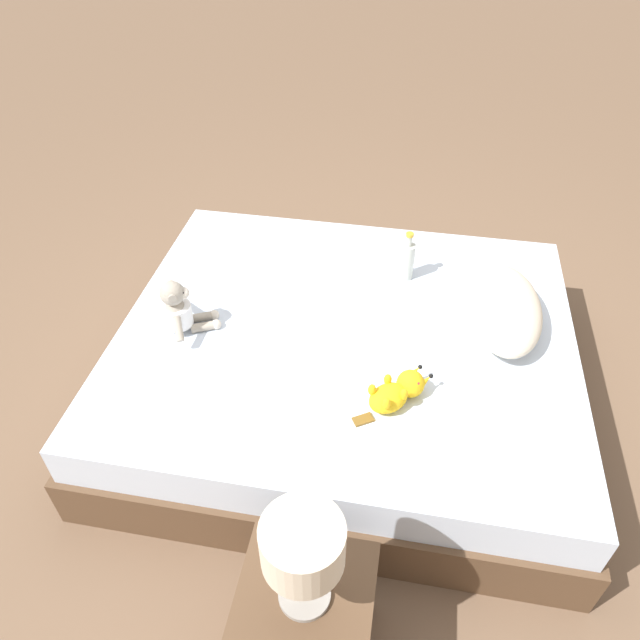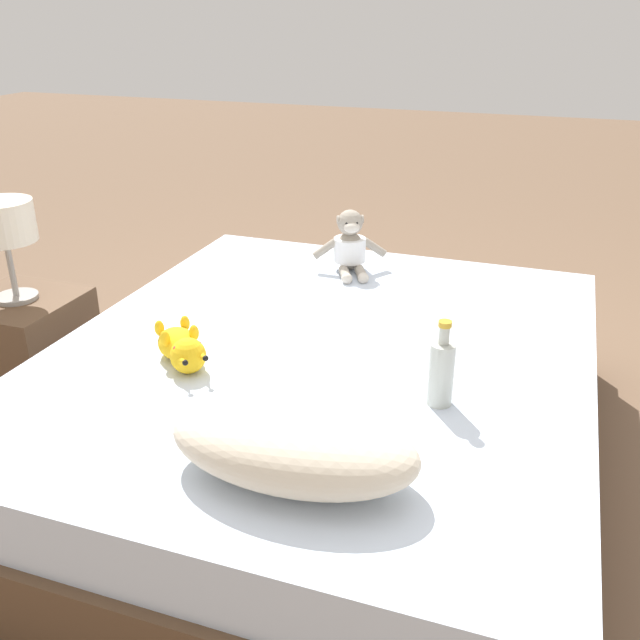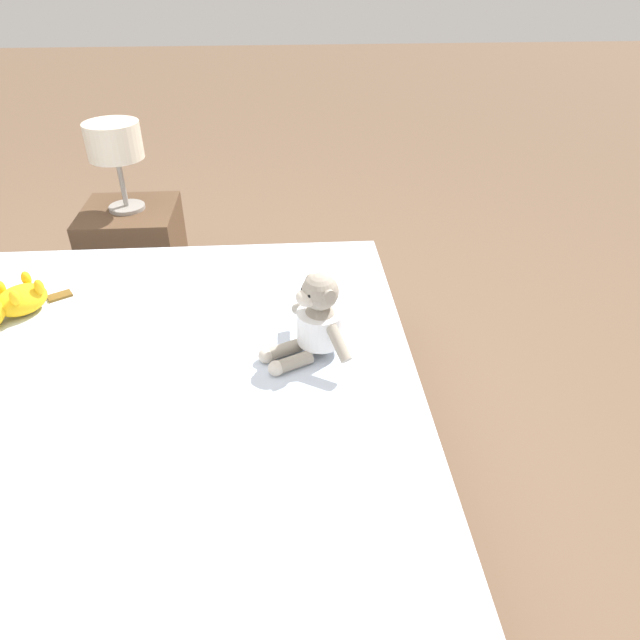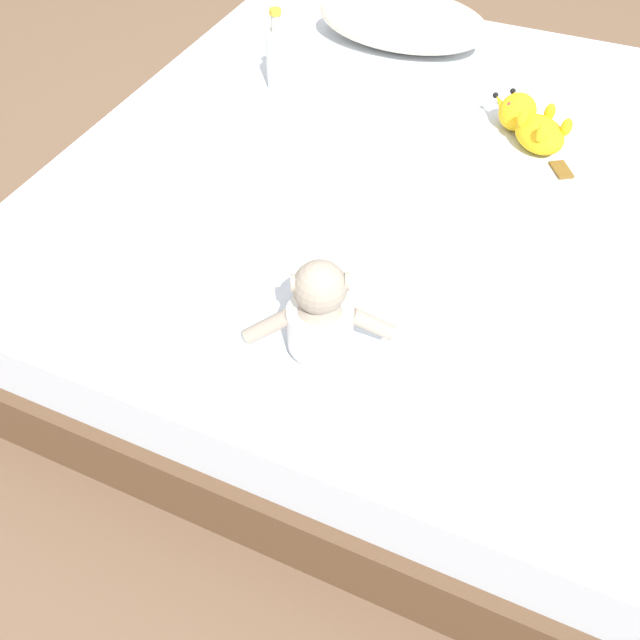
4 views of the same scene
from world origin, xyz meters
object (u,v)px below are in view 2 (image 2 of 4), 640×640
Objects in this scene: glass_bottle at (441,371)px; nightstand at (28,354)px; pillow at (293,445)px; plush_yellow_creature at (182,348)px; plush_monkey at (350,246)px; bedside_lamp at (3,226)px; bed at (323,405)px.

nightstand is (1.47, -0.16, -0.28)m from glass_bottle.
pillow reaches higher than plush_yellow_creature.
plush_monkey is at bearing -78.33° from pillow.
pillow is 0.62m from plush_yellow_creature.
nightstand is at bearing -90.00° from bedside_lamp.
plush_monkey reaches higher than bed.
glass_bottle is (-0.39, 0.21, 0.29)m from bed.
plush_monkey is 0.80× the size of bedside_lamp.
glass_bottle is (-0.50, 0.86, -0.00)m from plush_monkey.
bed is at bearing -177.65° from bedside_lamp.
plush_monkey is 0.65× the size of nightstand.
plush_monkey is 1.00× the size of plush_yellow_creature.
pillow is 2.04× the size of plush_monkey.
pillow is 2.05× the size of plush_yellow_creature.
glass_bottle is at bearing -120.90° from pillow.
pillow is 0.47m from glass_bottle.
plush_monkey is at bearing -79.90° from bed.
nightstand is at bearing 2.35° from bed.
plush_monkey is (0.12, -0.65, 0.30)m from bed.
pillow is 1.38m from nightstand.
nightstand is 0.47m from bedside_lamp.
pillow reaches higher than bed.
bedside_lamp is at bearing -6.35° from glass_bottle.
plush_monkey reaches higher than nightstand.
plush_monkey reaches higher than glass_bottle.
bedside_lamp is at bearing -24.87° from pillow.
bed is 6.85× the size of plush_monkey.
glass_bottle is at bearing 173.65° from nightstand.
glass_bottle reaches higher than pillow.
glass_bottle reaches higher than nightstand.
plush_monkey is at bearing -144.21° from bedside_lamp.
pillow is 1.32× the size of nightstand.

